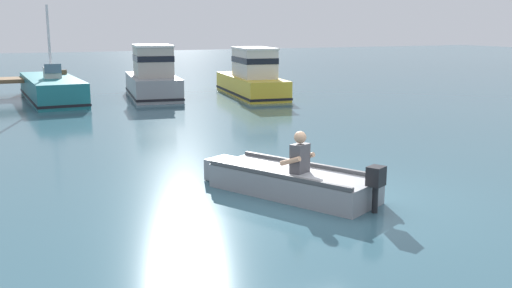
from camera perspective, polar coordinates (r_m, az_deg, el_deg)
ground_plane at (r=10.50m, az=6.13°, el=-5.23°), size 120.00×120.00×0.00m
rowboat_with_person at (r=10.61m, az=3.30°, el=-3.60°), size 2.39×3.50×1.19m
moored_boat_teal at (r=25.09m, az=-19.35°, el=5.07°), size 2.13×6.69×3.80m
moored_boat_grey at (r=25.04m, az=-10.07°, el=6.36°), size 2.50×5.17×2.22m
moored_boat_yellow at (r=25.26m, az=-0.39°, el=6.47°), size 2.47×5.97×2.09m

